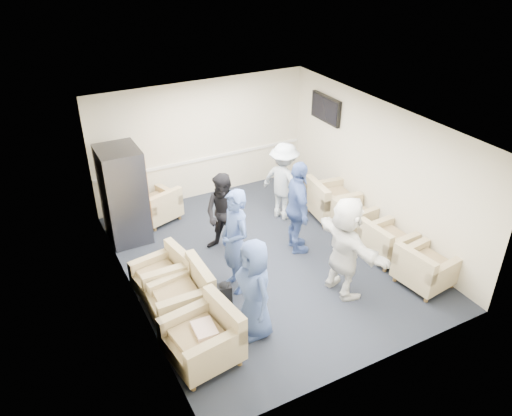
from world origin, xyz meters
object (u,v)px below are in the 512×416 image
person_mid_left (235,242)px  armchair_right_midfar (350,217)px  person_back_right (284,182)px  person_front_right (346,247)px  armchair_right_near (423,269)px  person_front_left (254,289)px  armchair_right_far (330,201)px  vending_machine (124,195)px  armchair_corner (158,207)px  armchair_left_near (206,339)px  armchair_left_mid (183,296)px  armchair_right_midnear (385,243)px  armchair_left_far (166,278)px  person_mid_right (298,208)px  person_back_left (225,215)px

person_mid_left → armchair_right_midfar: bearing=97.9°
person_back_right → person_front_right: 2.68m
armchair_right_near → person_front_left: bearing=76.4°
armchair_right_far → person_back_right: (-0.89, 0.45, 0.48)m
vending_machine → armchair_corner: bearing=24.9°
armchair_left_near → person_back_right: (3.05, 3.00, 0.47)m
armchair_left_near → person_mid_left: person_mid_left is taller
armchair_left_mid → armchair_right_midnear: size_ratio=1.08×
armchair_left_mid → vending_machine: (-0.16, 2.71, 0.60)m
vending_machine → person_front_right: (2.78, -3.41, -0.06)m
armchair_left_mid → person_front_left: (0.83, -0.87, 0.46)m
armchair_left_far → person_mid_left: bearing=61.1°
armchair_left_far → person_back_right: (3.08, 1.32, 0.51)m
armchair_right_near → person_mid_right: 2.47m
armchair_right_midnear → person_front_left: size_ratio=0.52×
armchair_left_far → person_mid_right: (2.67, 0.11, 0.59)m
armchair_right_near → armchair_right_far: size_ratio=0.92×
armchair_right_far → armchair_corner: (-3.31, 1.56, -0.04)m
vending_machine → person_back_right: vending_machine is taller
person_front_left → armchair_left_far: bearing=-151.0°
person_mid_left → person_front_left: bearing=-15.5°
person_back_left → person_mid_left: bearing=-54.7°
armchair_left_far → armchair_right_midnear: armchair_left_far is taller
armchair_right_near → person_back_right: bearing=9.6°
armchair_left_far → person_mid_right: bearing=82.9°
person_back_left → person_back_right: bearing=71.0°
armchair_left_mid → armchair_left_far: (-0.07, 0.63, -0.03)m
armchair_right_far → armchair_corner: 3.66m
person_back_right → person_mid_right: bearing=138.5°
person_back_left → armchair_left_far: bearing=-102.8°
armchair_right_far → vending_machine: size_ratio=0.53×
armchair_left_near → armchair_right_far: 4.69m
person_back_left → person_back_right: (1.65, 0.61, 0.03)m
armchair_right_far → person_back_left: 2.58m
armchair_right_near → armchair_corner: armchair_right_near is taller
armchair_left_near → armchair_left_mid: armchair_left_near is taller
armchair_corner → vending_machine: bearing=6.2°
armchair_corner → armchair_right_near: bearing=109.4°
armchair_left_mid → armchair_right_midfar: 4.05m
person_mid_right → armchair_corner: bearing=57.8°
person_mid_left → vending_machine: bearing=-158.0°
armchair_left_mid → person_mid_left: person_mid_left is taller
armchair_left_near → armchair_right_midnear: size_ratio=1.23×
person_mid_left → person_back_right: (1.96, 1.71, -0.10)m
armchair_right_near → armchair_right_midfar: 2.09m
vending_machine → person_mid_left: bearing=-63.8°
person_back_right → armchair_right_midnear: bearing=179.8°
armchair_right_far → armchair_right_midfar: bearing=-168.4°
armchair_left_near → person_mid_right: 3.24m
armchair_right_near → armchair_right_midfar: size_ratio=1.14×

